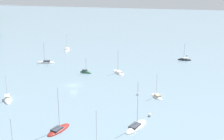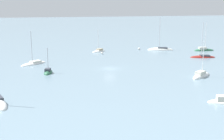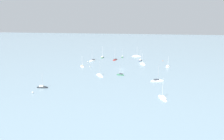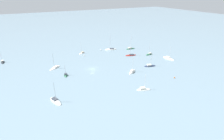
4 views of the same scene
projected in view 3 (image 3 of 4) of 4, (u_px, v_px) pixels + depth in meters
The scene contains 19 objects.
ground_plane at pixel (121, 69), 146.16m from camera, with size 600.00×600.00×0.00m, color slate.
sailboat_0 at pixel (120, 75), 131.44m from camera, with size 2.78×5.19×6.74m.
sailboat_1 at pixel (163, 98), 94.24m from camera, with size 8.76×4.77×9.62m.
sailboat_2 at pixel (168, 67), 152.71m from camera, with size 6.58×4.13×8.13m.
sailboat_3 at pixel (122, 57), 188.29m from camera, with size 6.07×2.35×8.54m.
sailboat_4 at pixel (102, 58), 186.49m from camera, with size 7.33×2.71×10.46m.
sailboat_5 at pixel (142, 64), 160.92m from camera, with size 6.98×5.68×8.94m.
sailboat_6 at pixel (136, 56), 192.35m from camera, with size 3.71×8.71×9.30m.
sailboat_7 at pixel (82, 66), 153.75m from camera, with size 5.88×4.94×7.96m.
sailboat_8 at pixel (42, 88), 108.36m from camera, with size 2.14×6.00×8.51m.
sailboat_9 at pixel (140, 61), 174.04m from camera, with size 7.29×3.89×9.18m.
sailboat_10 at pixel (115, 60), 177.48m from camera, with size 8.05×4.24×11.15m.
sailboat_11 at pixel (157, 81), 119.33m from camera, with size 4.50×7.88×9.83m.
sailboat_12 at pixel (100, 76), 130.36m from camera, with size 7.85×6.82×9.52m.
sailboat_13 at pixel (92, 61), 174.13m from camera, with size 9.31×5.19×12.34m.
mooring_buoy_0 at pixel (163, 61), 172.73m from camera, with size 0.59×0.59×0.59m.
mooring_buoy_1 at pixel (33, 92), 100.47m from camera, with size 0.80×0.80×0.80m.
mooring_buoy_2 at pixel (90, 66), 152.60m from camera, with size 0.75×0.75×0.75m.
mooring_buoy_3 at pixel (88, 62), 167.49m from camera, with size 0.82×0.82×0.82m.
Camera 3 is at (141.19, 16.56, 34.57)m, focal length 35.00 mm.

